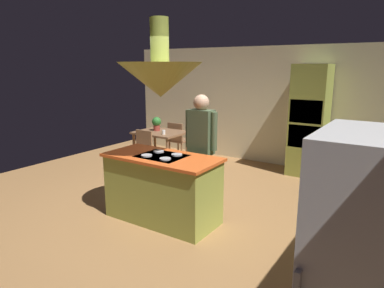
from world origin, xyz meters
name	(u,v)px	position (x,y,z in m)	size (l,w,h in m)	color
ground	(171,214)	(0.00, 0.00, 0.00)	(8.16, 8.16, 0.00)	#9E7042
wall_back	(264,106)	(0.00, 3.45, 1.27)	(6.80, 0.10, 2.55)	beige
kitchen_island	(162,188)	(0.00, -0.20, 0.47)	(1.62, 0.77, 0.96)	#939E42
oven_tower	(309,121)	(1.10, 3.04, 1.09)	(0.66, 0.62, 2.17)	#939E42
dining_table	(161,137)	(-1.70, 1.90, 0.65)	(1.02, 0.82, 0.76)	brown
person_at_island	(201,144)	(0.22, 0.46, 1.00)	(0.53, 0.23, 1.74)	tan
range_hood	(160,78)	(0.00, -0.20, 1.99)	(1.10, 1.10, 1.00)	#939E42
pendant_light_over_table	(159,79)	(-1.70, 1.90, 1.86)	(0.32, 0.32, 0.82)	beige
chair_facing_island	(141,149)	(-1.70, 1.27, 0.50)	(0.40, 0.40, 0.87)	brown
chair_by_back_wall	(178,138)	(-1.70, 2.53, 0.50)	(0.40, 0.40, 0.87)	brown
potted_plant_on_table	(157,123)	(-1.84, 1.94, 0.93)	(0.20, 0.20, 0.30)	#99382D
cup_on_table	(164,132)	(-1.45, 1.69, 0.81)	(0.07, 0.07, 0.09)	white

